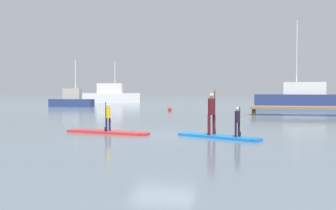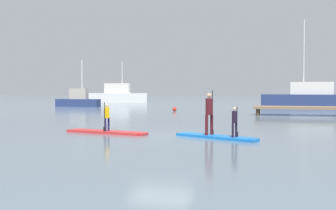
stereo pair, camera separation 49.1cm
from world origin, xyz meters
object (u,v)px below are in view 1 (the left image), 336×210
object	(u,v)px
paddler_adult	(212,111)
paddler_child_front	(238,120)
paddleboard_near	(108,132)
paddleboard_far	(218,137)
mooring_buoy_near	(170,109)
fishing_boat_green_midground	(72,100)
fishing_boat_white_large	(302,97)
paddler_child_solo	(108,116)
motor_boat_small_navy	(110,96)

from	to	relation	value
paddler_adult	paddler_child_front	xyz separation A→B (m)	(1.00, -0.52, -0.30)
paddleboard_near	paddleboard_far	distance (m)	4.71
paddler_child_front	mooring_buoy_near	bearing A→B (deg)	109.03
paddleboard_far	paddler_adult	bearing A→B (deg)	150.95
fishing_boat_green_midground	mooring_buoy_near	bearing A→B (deg)	-28.88
paddler_child_front	fishing_boat_green_midground	size ratio (longest dim) A/B	0.21
paddleboard_far	mooring_buoy_near	size ratio (longest dim) A/B	9.00
paddler_adult	fishing_boat_white_large	bearing A→B (deg)	78.19
paddleboard_far	fishing_boat_white_large	world-z (taller)	fishing_boat_white_large
paddleboard_near	fishing_boat_white_large	size ratio (longest dim) A/B	0.37
paddleboard_near	fishing_boat_green_midground	xyz separation A→B (m)	(-13.94, 25.38, 0.67)
paddler_child_solo	fishing_boat_green_midground	xyz separation A→B (m)	(-13.95, 25.39, -0.02)
paddler_child_front	fishing_boat_white_large	size ratio (longest dim) A/B	0.11
paddler_adult	fishing_boat_green_midground	size ratio (longest dim) A/B	0.33
paddleboard_far	paddler_adult	world-z (taller)	paddler_adult
paddleboard_far	motor_boat_small_navy	size ratio (longest dim) A/B	0.35
paddleboard_near	paddleboard_far	size ratio (longest dim) A/B	1.15
paddleboard_near	mooring_buoy_near	bearing A→B (deg)	94.09
paddleboard_near	mooring_buoy_near	distance (m)	18.46
fishing_boat_white_large	fishing_boat_green_midground	bearing A→B (deg)	-166.20
fishing_boat_white_large	fishing_boat_green_midground	world-z (taller)	fishing_boat_white_large
motor_boat_small_navy	mooring_buoy_near	distance (m)	26.62
paddler_child_solo	motor_boat_small_navy	xyz separation A→B (m)	(-15.31, 41.06, 0.29)
paddler_child_solo	motor_boat_small_navy	world-z (taller)	motor_boat_small_navy
paddleboard_near	paddleboard_far	world-z (taller)	same
paddleboard_near	paddler_child_solo	distance (m)	0.69
fishing_boat_green_midground	paddler_child_solo	bearing A→B (deg)	-61.21
paddler_child_solo	fishing_boat_white_large	xyz separation A→B (m)	(11.08, 31.54, 0.29)
paddleboard_near	fishing_boat_green_midground	bearing A→B (deg)	118.78
paddleboard_near	paddler_adult	size ratio (longest dim) A/B	2.23
paddleboard_near	paddler_child_solo	world-z (taller)	paddler_child_solo
fishing_boat_green_midground	motor_boat_small_navy	world-z (taller)	motor_boat_small_navy
paddler_adult	paddler_child_front	distance (m)	1.17
paddler_adult	motor_boat_small_navy	distance (m)	45.98
fishing_boat_green_midground	motor_boat_small_navy	distance (m)	15.74
paddler_child_front	fishing_boat_green_midground	bearing A→B (deg)	126.21
paddler_child_front	motor_boat_small_navy	xyz separation A→B (m)	(-20.68, 42.08, 0.32)
mooring_buoy_near	paddleboard_far	bearing A→B (deg)	-72.58
paddler_child_solo	mooring_buoy_near	distance (m)	18.48
paddler_child_solo	paddler_child_front	world-z (taller)	paddler_child_solo
paddler_child_front	motor_boat_small_navy	distance (m)	46.89
fishing_boat_white_large	paddleboard_far	bearing A→B (deg)	-101.29
fishing_boat_white_large	mooring_buoy_near	size ratio (longest dim) A/B	28.42
paddler_adult	fishing_boat_white_large	world-z (taller)	fishing_boat_white_large
paddler_child_front	paddler_child_solo	bearing A→B (deg)	169.32
paddler_child_front	paddleboard_far	bearing A→B (deg)	153.01
paddler_child_front	fishing_boat_white_large	xyz separation A→B (m)	(5.70, 32.55, 0.32)
paddleboard_near	fishing_boat_white_large	xyz separation A→B (m)	(11.09, 31.52, 0.98)
motor_boat_small_navy	paddler_child_front	bearing A→B (deg)	-63.82
paddler_child_solo	paddleboard_far	world-z (taller)	paddler_child_solo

